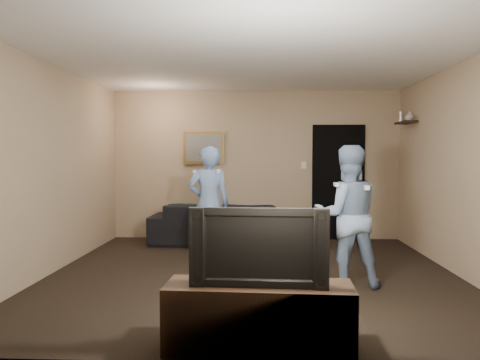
{
  "coord_description": "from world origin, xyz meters",
  "views": [
    {
      "loc": [
        0.09,
        -5.73,
        1.47
      ],
      "look_at": [
        -0.17,
        0.3,
        1.15
      ],
      "focal_mm": 35.0,
      "sensor_mm": 36.0,
      "label": 1
    }
  ],
  "objects_px": {
    "wii_player_left": "(209,204)",
    "wii_player_right": "(347,216)",
    "sofa": "(222,223)",
    "tv_console": "(259,317)",
    "television": "(259,245)"
  },
  "relations": [
    {
      "from": "wii_player_left",
      "to": "wii_player_right",
      "type": "height_order",
      "value": "wii_player_left"
    },
    {
      "from": "sofa",
      "to": "tv_console",
      "type": "relative_size",
      "value": 1.66
    },
    {
      "from": "tv_console",
      "to": "television",
      "type": "xyz_separation_m",
      "value": [
        0.0,
        0.0,
        0.54
      ]
    },
    {
      "from": "tv_console",
      "to": "wii_player_right",
      "type": "height_order",
      "value": "wii_player_right"
    },
    {
      "from": "television",
      "to": "wii_player_right",
      "type": "distance_m",
      "value": 2.03
    },
    {
      "from": "television",
      "to": "wii_player_right",
      "type": "height_order",
      "value": "wii_player_right"
    },
    {
      "from": "television",
      "to": "wii_player_left",
      "type": "xyz_separation_m",
      "value": [
        -0.7,
        2.96,
        0.0
      ]
    },
    {
      "from": "television",
      "to": "wii_player_left",
      "type": "bearing_deg",
      "value": 106.01
    },
    {
      "from": "tv_console",
      "to": "wii_player_left",
      "type": "height_order",
      "value": "wii_player_left"
    },
    {
      "from": "wii_player_left",
      "to": "wii_player_right",
      "type": "bearing_deg",
      "value": -34.92
    },
    {
      "from": "tv_console",
      "to": "wii_player_right",
      "type": "relative_size",
      "value": 0.89
    },
    {
      "from": "sofa",
      "to": "wii_player_left",
      "type": "distance_m",
      "value": 1.36
    },
    {
      "from": "television",
      "to": "wii_player_right",
      "type": "relative_size",
      "value": 0.64
    },
    {
      "from": "tv_console",
      "to": "wii_player_left",
      "type": "xyz_separation_m",
      "value": [
        -0.7,
        2.96,
        0.55
      ]
    },
    {
      "from": "television",
      "to": "wii_player_left",
      "type": "relative_size",
      "value": 0.64
    }
  ]
}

